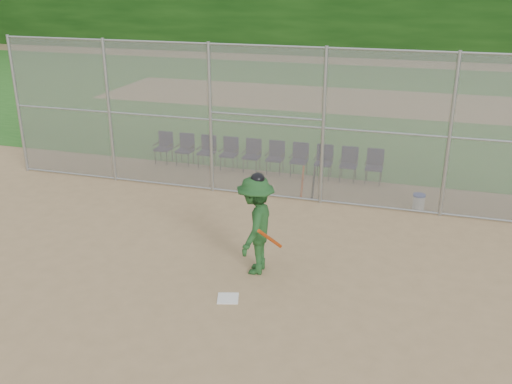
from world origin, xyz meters
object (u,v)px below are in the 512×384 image
(chair_0, at_px, (163,148))
(batter_at_plate, at_px, (256,225))
(home_plate, at_px, (228,298))
(water_cooler, at_px, (419,202))

(chair_0, bearing_deg, batter_at_plate, -50.79)
(home_plate, xyz_separation_m, batter_at_plate, (0.18, 1.17, 1.00))
(water_cooler, distance_m, chair_0, 7.99)
(batter_at_plate, distance_m, water_cooler, 5.30)
(batter_at_plate, relative_size, chair_0, 2.18)
(water_cooler, relative_size, chair_0, 0.41)
(home_plate, xyz_separation_m, chair_0, (-4.61, 7.04, 0.47))
(batter_at_plate, relative_size, water_cooler, 5.29)
(home_plate, height_order, batter_at_plate, batter_at_plate)
(chair_0, bearing_deg, water_cooler, -11.58)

